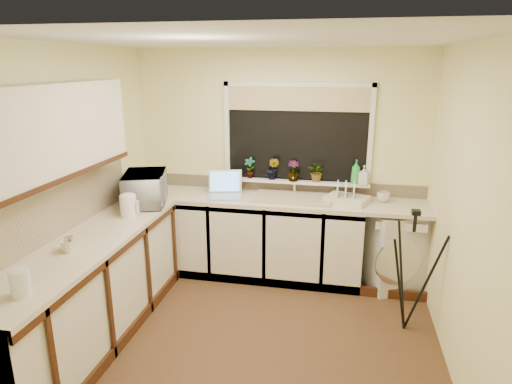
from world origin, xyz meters
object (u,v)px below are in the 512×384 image
object	(u,v)px
glass_jug	(20,283)
steel_jar	(69,243)
cup_back	(383,197)
laptop	(225,190)
plant_a	(250,168)
dish_rack	(347,199)
soap_bottle_clear	(364,175)
plant_b	(273,169)
soap_bottle_green	(356,172)
cup_left	(67,247)
microwave	(145,188)
kettle	(128,206)
washing_machine	(395,248)
plant_d	(317,172)
tripod	(410,272)
plant_c	(293,171)

from	to	relation	value
glass_jug	steel_jar	world-z (taller)	glass_jug
glass_jug	cup_back	size ratio (longest dim) A/B	1.33
laptop	plant_a	xyz separation A→B (m)	(0.22, 0.24, 0.20)
dish_rack	soap_bottle_clear	xyz separation A→B (m)	(0.16, 0.18, 0.22)
plant_b	soap_bottle_green	size ratio (longest dim) A/B	0.95
cup_left	microwave	bearing A→B (deg)	87.17
glass_jug	cup_left	size ratio (longest dim) A/B	1.78
plant_b	cup_left	distance (m)	2.31
kettle	dish_rack	xyz separation A→B (m)	(2.01, 0.86, -0.07)
laptop	steel_jar	distance (m)	1.82
plant_b	soap_bottle_clear	world-z (taller)	plant_b
washing_machine	laptop	distance (m)	1.91
soap_bottle_clear	cup_back	bearing A→B (deg)	-25.18
laptop	microwave	bearing A→B (deg)	-161.79
plant_a	plant_d	xyz separation A→B (m)	(0.75, 0.00, -0.01)
steel_jar	plant_b	world-z (taller)	plant_b
plant_b	soap_bottle_green	xyz separation A→B (m)	(0.89, 0.01, 0.01)
tripod	plant_d	size ratio (longest dim) A/B	5.35
kettle	plant_d	bearing A→B (deg)	32.43
washing_machine	cup_left	xyz separation A→B (m)	(-2.61, -1.75, 0.53)
plant_a	glass_jug	bearing A→B (deg)	-109.15
glass_jug	steel_jar	size ratio (longest dim) A/B	1.78
washing_machine	plant_a	size ratio (longest dim) A/B	3.54
glass_jug	microwave	size ratio (longest dim) A/B	0.30
plant_a	cup_back	xyz separation A→B (m)	(1.44, -0.12, -0.22)
laptop	dish_rack	distance (m)	1.30
tripod	plant_d	distance (m)	1.48
kettle	tripod	bearing A→B (deg)	0.89
kettle	plant_a	size ratio (longest dim) A/B	0.85
soap_bottle_green	microwave	bearing A→B (deg)	-162.16
laptop	plant_a	bearing A→B (deg)	33.77
soap_bottle_green	soap_bottle_clear	bearing A→B (deg)	-18.90
dish_rack	plant_c	world-z (taller)	plant_c
plant_b	kettle	bearing A→B (deg)	-138.55
soap_bottle_clear	cup_left	distance (m)	2.95
kettle	cup_left	world-z (taller)	kettle
dish_rack	plant_d	distance (m)	0.45
kettle	soap_bottle_clear	size ratio (longest dim) A/B	0.97
glass_jug	plant_a	size ratio (longest dim) A/B	0.75
dish_rack	plant_d	xyz separation A→B (m)	(-0.33, 0.21, 0.22)
tripod	kettle	bearing A→B (deg)	-169.40
laptop	dish_rack	size ratio (longest dim) A/B	1.04
washing_machine	dish_rack	world-z (taller)	dish_rack
dish_rack	cup_left	bearing A→B (deg)	-119.93
steel_jar	microwave	bearing A→B (deg)	85.96
tripod	soap_bottle_green	size ratio (longest dim) A/B	4.38
microwave	plant_a	xyz separation A→B (m)	(0.94, 0.67, 0.11)
kettle	steel_jar	bearing A→B (deg)	-96.64
glass_jug	plant_b	bearing A→B (deg)	65.72
kettle	glass_jug	xyz separation A→B (m)	(0.04, -1.51, -0.01)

